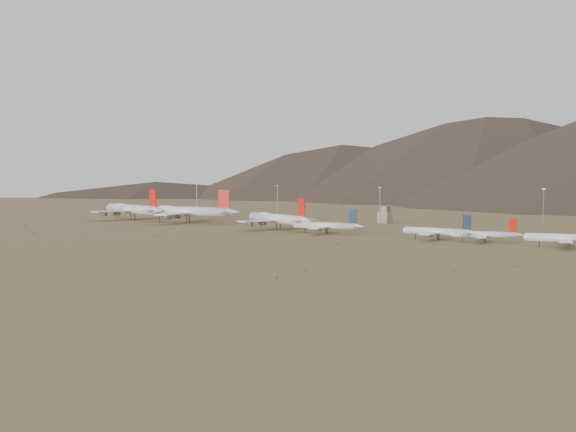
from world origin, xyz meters
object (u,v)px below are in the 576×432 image
Objects in this scene: widebody_centre at (187,211)px; widebody_east at (278,219)px; narrowbody_b at (439,232)px; narrowbody_a at (327,226)px; widebody_west at (132,209)px; control_tower at (385,216)px.

widebody_centre is 89.85m from widebody_east.
widebody_east is at bearing 176.70° from narrowbody_b.
widebody_east is 1.48× the size of narrowbody_a.
widebody_west is at bearing 163.74° from narrowbody_a.
widebody_east is 5.50× the size of control_tower.
widebody_east is 1.53× the size of narrowbody_b.
widebody_west is 1.81× the size of narrowbody_b.
widebody_east is (145.20, -5.52, -1.06)m from widebody_west.
narrowbody_b is 127.76m from control_tower.
control_tower is (-86.87, 93.68, 0.68)m from narrowbody_b.
narrowbody_a is 69.38m from narrowbody_b.
narrowbody_a is at bearing 9.85° from widebody_east.
widebody_centre is (55.77, 3.10, 0.13)m from widebody_west.
widebody_east is at bearing 158.84° from narrowbody_a.
widebody_west is 0.99× the size of widebody_centre.
widebody_centre is 1.77× the size of narrowbody_a.
widebody_centre is 1.20× the size of widebody_east.
widebody_east is 42.62m from narrowbody_a.
narrowbody_a is at bearing -178.67° from narrowbody_b.
widebody_east is at bearing 8.15° from widebody_west.
widebody_centre reaches higher than widebody_east.
narrowbody_b reaches higher than control_tower.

